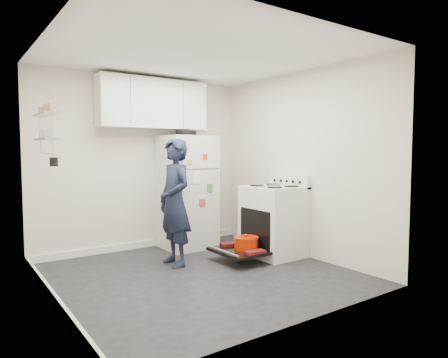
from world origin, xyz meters
TOP-DOWN VIEW (x-y plane):
  - room at (-0.03, 0.03)m, footprint 3.21×3.21m
  - electric_range at (1.26, 0.15)m, footprint 0.66×0.76m
  - open_oven_door at (0.72, 0.13)m, footprint 0.55×0.70m
  - refrigerator at (0.54, 1.25)m, footprint 0.72×0.74m
  - upper_cabinets at (0.10, 1.43)m, footprint 1.60×0.33m
  - wall_shelf_rack at (-1.52, 0.49)m, footprint 0.14×0.60m
  - person at (-0.05, 0.51)m, footprint 0.38×0.58m

SIDE VIEW (x-z plane):
  - open_oven_door at x=0.72m, z-range 0.08..0.32m
  - electric_range at x=1.26m, z-range -0.08..1.02m
  - person at x=-0.05m, z-range 0.00..1.58m
  - refrigerator at x=0.54m, z-range -0.03..1.69m
  - room at x=-0.03m, z-range -0.05..2.46m
  - wall_shelf_rack at x=-1.52m, z-range 1.37..1.98m
  - upper_cabinets at x=0.10m, z-range 1.75..2.45m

